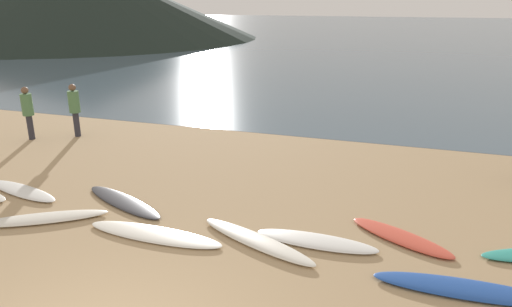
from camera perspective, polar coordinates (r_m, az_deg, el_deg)
ground_plane at (r=14.38m, az=4.59°, el=1.46°), size 120.00×120.00×0.20m
ocean_water at (r=63.82m, az=15.89°, el=14.07°), size 140.00×100.00×0.01m
surfboard_1 at (r=11.56m, az=-26.53°, el=-4.07°), size 2.25×0.99×0.08m
surfboard_2 at (r=9.99m, az=-24.57°, el=-7.18°), size 2.33×1.73×0.09m
surfboard_3 at (r=10.21m, az=-15.78°, el=-5.65°), size 2.43×1.46×0.07m
surfboard_4 at (r=8.75m, az=-12.25°, el=-9.56°), size 2.67×0.65×0.07m
surfboard_5 at (r=8.32m, az=0.06°, el=-10.54°), size 2.48×1.40×0.09m
surfboard_6 at (r=8.39m, az=7.31°, el=-10.50°), size 2.17×0.61×0.08m
surfboard_7 at (r=8.84m, az=17.19°, el=-9.67°), size 2.00×1.44×0.08m
surfboard_8 at (r=7.74m, az=24.07°, el=-14.79°), size 2.63×0.66×0.09m
person_1 at (r=15.56m, az=-26.00°, el=4.92°), size 0.32×0.32×1.60m
person_2 at (r=15.33m, az=-21.20°, el=5.42°), size 0.33×0.33×1.62m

